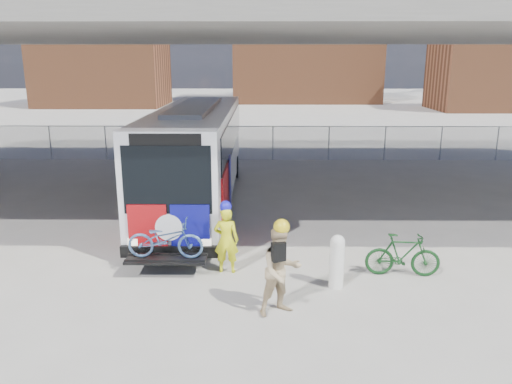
{
  "coord_description": "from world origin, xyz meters",
  "views": [
    {
      "loc": [
        0.35,
        -14.53,
        5.26
      ],
      "look_at": [
        0.22,
        -0.79,
        1.6
      ],
      "focal_mm": 35.0,
      "sensor_mm": 36.0,
      "label": 1
    }
  ],
  "objects_px": {
    "bollard": "(337,259)",
    "cyclist_tan": "(281,270)",
    "bike_parked": "(403,255)",
    "bus": "(197,148)",
    "cyclist_hivis": "(226,238)"
  },
  "relations": [
    {
      "from": "cyclist_hivis",
      "to": "bus",
      "type": "bearing_deg",
      "value": -72.97
    },
    {
      "from": "bus",
      "to": "bike_parked",
      "type": "distance_m",
      "value": 8.92
    },
    {
      "from": "cyclist_tan",
      "to": "bike_parked",
      "type": "bearing_deg",
      "value": 6.3
    },
    {
      "from": "bus",
      "to": "bollard",
      "type": "bearing_deg",
      "value": -59.98
    },
    {
      "from": "bus",
      "to": "cyclist_tan",
      "type": "relative_size",
      "value": 6.12
    },
    {
      "from": "bike_parked",
      "to": "bus",
      "type": "bearing_deg",
      "value": 47.27
    },
    {
      "from": "bollard",
      "to": "cyclist_tan",
      "type": "distance_m",
      "value": 1.89
    },
    {
      "from": "cyclist_tan",
      "to": "bollard",
      "type": "bearing_deg",
      "value": 17.22
    },
    {
      "from": "bollard",
      "to": "cyclist_tan",
      "type": "bearing_deg",
      "value": -137.21
    },
    {
      "from": "cyclist_tan",
      "to": "bike_parked",
      "type": "relative_size",
      "value": 1.15
    },
    {
      "from": "cyclist_hivis",
      "to": "bike_parked",
      "type": "bearing_deg",
      "value": -178.8
    },
    {
      "from": "bollard",
      "to": "cyclist_hivis",
      "type": "bearing_deg",
      "value": 161.97
    },
    {
      "from": "bollard",
      "to": "cyclist_hivis",
      "type": "xyz_separation_m",
      "value": [
        -2.66,
        0.87,
        0.2
      ]
    },
    {
      "from": "bike_parked",
      "to": "bollard",
      "type": "bearing_deg",
      "value": 116.09
    },
    {
      "from": "bollard",
      "to": "cyclist_tan",
      "type": "relative_size",
      "value": 0.62
    }
  ]
}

